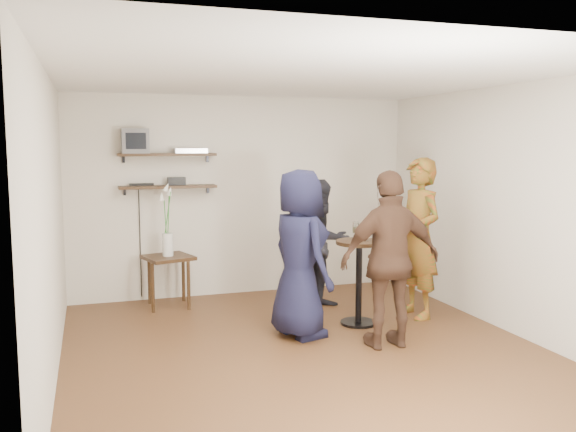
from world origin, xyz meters
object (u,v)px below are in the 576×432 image
at_px(person_dark, 321,244).
at_px(person_brown, 391,260).
at_px(person_navy, 300,254).
at_px(drinks_table, 359,271).
at_px(person_plaid, 418,238).
at_px(crt_monitor, 135,141).
at_px(side_table, 168,264).
at_px(radio, 176,181).
at_px(dvd_deck, 190,151).

relative_size(person_dark, person_brown, 0.90).
xyz_separation_m(person_dark, person_navy, (-0.60, -0.95, 0.08)).
xyz_separation_m(drinks_table, person_dark, (-0.15, 0.76, 0.18)).
xyz_separation_m(person_plaid, person_brown, (-0.80, -0.86, -0.05)).
xyz_separation_m(crt_monitor, person_navy, (1.48, -1.87, -1.15)).
distance_m(crt_monitor, person_brown, 3.50).
bearing_deg(side_table, radio, 61.74).
relative_size(crt_monitor, person_navy, 0.18).
bearing_deg(side_table, person_brown, -49.02).
height_order(drinks_table, person_navy, person_navy).
relative_size(crt_monitor, side_table, 0.49).
bearing_deg(person_plaid, dvd_deck, -130.39).
relative_size(drinks_table, person_navy, 0.54).
height_order(crt_monitor, drinks_table, crt_monitor).
bearing_deg(person_plaid, drinks_table, -90.00).
relative_size(person_plaid, person_dark, 1.17).
relative_size(crt_monitor, person_plaid, 0.17).
distance_m(drinks_table, person_brown, 0.82).
distance_m(radio, side_table, 1.05).
distance_m(radio, person_dark, 1.98).
relative_size(crt_monitor, person_dark, 0.20).
bearing_deg(person_navy, side_table, 22.08).
distance_m(crt_monitor, person_dark, 2.59).
bearing_deg(drinks_table, person_brown, -91.88).
distance_m(side_table, person_navy, 1.98).
relative_size(dvd_deck, person_plaid, 0.22).
relative_size(crt_monitor, drinks_table, 0.34).
bearing_deg(radio, person_navy, -62.25).
bearing_deg(crt_monitor, side_table, -42.48).
bearing_deg(crt_monitor, person_brown, -48.14).
bearing_deg(person_brown, crt_monitor, -46.26).
xyz_separation_m(side_table, person_dark, (1.75, -0.62, 0.25)).
distance_m(side_table, person_brown, 2.88).
bearing_deg(radio, dvd_deck, 0.00).
height_order(person_navy, person_brown, person_brown).
bearing_deg(dvd_deck, side_table, -138.64).
height_order(dvd_deck, person_navy, dvd_deck).
xyz_separation_m(radio, side_table, (-0.16, -0.30, -0.99)).
xyz_separation_m(drinks_table, person_brown, (-0.03, -0.78, 0.27)).
distance_m(person_dark, person_navy, 1.13).
height_order(radio, person_dark, radio).
bearing_deg(side_table, dvd_deck, 41.36).
bearing_deg(crt_monitor, person_dark, -23.89).
relative_size(person_plaid, person_navy, 1.06).
relative_size(side_table, person_navy, 0.38).
relative_size(side_table, person_plaid, 0.36).
distance_m(side_table, drinks_table, 2.35).
distance_m(drinks_table, person_plaid, 0.84).
relative_size(person_dark, person_navy, 0.90).
relative_size(radio, side_table, 0.34).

